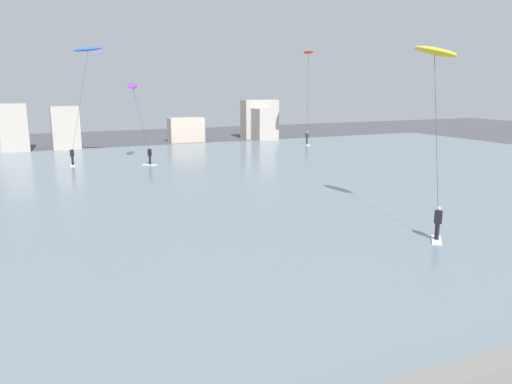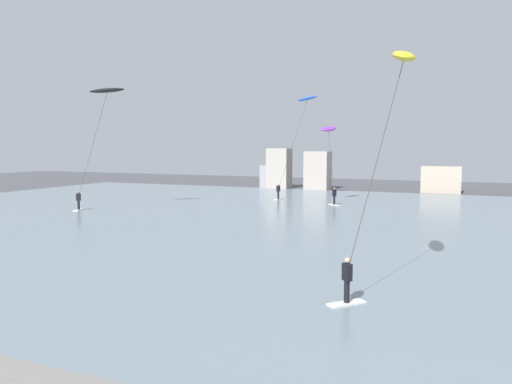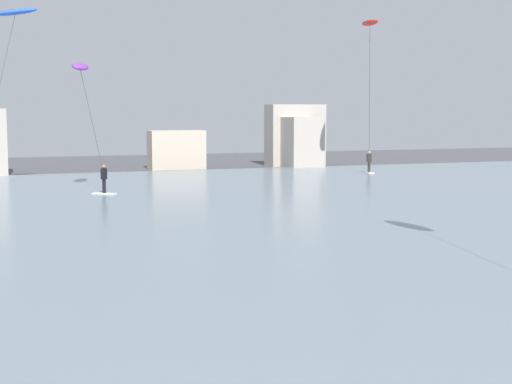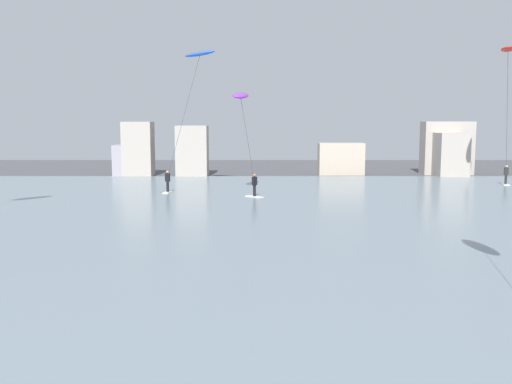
% 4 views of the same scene
% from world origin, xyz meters
% --- Properties ---
extents(water_bay, '(84.00, 52.00, 0.10)m').
position_xyz_m(water_bay, '(0.00, 30.45, 0.05)').
color(water_bay, slate).
rests_on(water_bay, ground).
extents(far_shore_buildings, '(35.67, 5.07, 5.33)m').
position_xyz_m(far_shore_buildings, '(2.65, 58.01, 2.28)').
color(far_shore_buildings, gray).
rests_on(far_shore_buildings, ground).
extents(kitesurfer_red, '(2.79, 4.68, 11.12)m').
position_xyz_m(kitesurfer_red, '(17.32, 46.95, 10.04)').
color(kitesurfer_red, silver).
rests_on(kitesurfer_red, water_bay).
extents(kitesurfer_purple, '(2.49, 3.36, 7.59)m').
position_xyz_m(kitesurfer_purple, '(-3.37, 42.45, 6.41)').
color(kitesurfer_purple, silver).
rests_on(kitesurfer_purple, water_bay).
extents(kitesurfer_blue, '(4.07, 4.35, 10.82)m').
position_xyz_m(kitesurfer_blue, '(-7.00, 46.00, 9.43)').
color(kitesurfer_blue, silver).
rests_on(kitesurfer_blue, water_bay).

